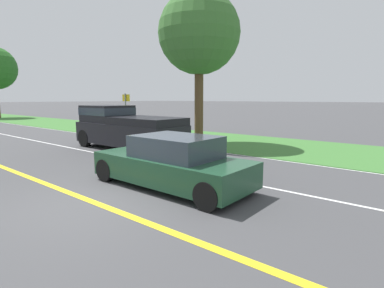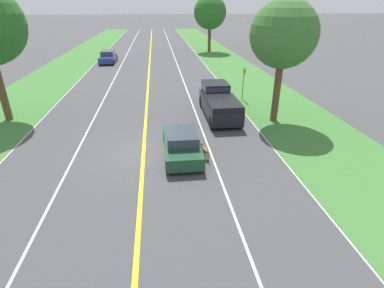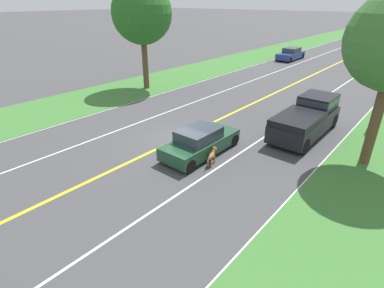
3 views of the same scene
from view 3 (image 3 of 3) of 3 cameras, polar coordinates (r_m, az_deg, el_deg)
name	(u,v)px [view 3 (image 3 of 3)]	position (r m, az deg, el deg)	size (l,w,h in m)	color
ground_plane	(178,139)	(16.41, -2.77, 0.92)	(400.00, 400.00, 0.00)	#424244
centre_divider_line	(178,139)	(16.41, -2.77, 0.94)	(0.18, 160.00, 0.01)	yellow
lane_edge_line_right	(302,185)	(13.24, 20.28, -7.40)	(0.14, 160.00, 0.01)	white
lane_edge_line_left	(102,111)	(21.47, -16.71, 5.99)	(0.14, 160.00, 0.01)	white
lane_dash_same_dir	(231,159)	(14.49, 7.46, -2.84)	(0.10, 160.00, 0.01)	white
lane_dash_oncoming	(136,124)	(18.78, -10.66, 3.83)	(0.10, 160.00, 0.01)	white
grass_verge_left	(79,102)	(23.94, -20.80, 7.43)	(6.00, 160.00, 0.03)	#3D7533
ego_car	(200,142)	(14.63, 1.58, 0.41)	(1.80, 4.33, 1.35)	#1E472D
dog	(212,155)	(13.79, 3.88, -2.04)	(0.46, 1.13, 0.77)	olive
pickup_truck	(308,117)	(17.92, 21.16, 4.78)	(2.03, 5.59, 1.96)	black
oncoming_car	(291,54)	(41.13, 18.29, 15.94)	(1.89, 4.70, 1.46)	navy
roadside_tree_left_near	(142,14)	(25.62, -9.53, 23.29)	(4.71, 4.71, 8.29)	brown
street_sign	(376,102)	(20.21, 31.61, 6.82)	(0.11, 0.64, 2.57)	gray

